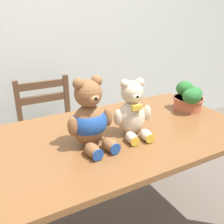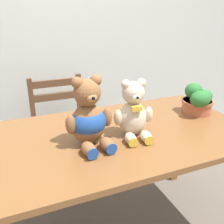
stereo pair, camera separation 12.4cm
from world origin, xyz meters
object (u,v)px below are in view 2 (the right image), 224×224
Objects in this scene: wooden_chair_behind at (62,126)px; potted_plant at (198,100)px; teddy_bear_left at (89,118)px; teddy_bear_right at (133,112)px.

potted_plant is at bearing 132.93° from wooden_chair_behind.
teddy_bear_left reaches higher than wooden_chair_behind.
potted_plant is (0.73, -0.79, 0.39)m from wooden_chair_behind.
wooden_chair_behind is 2.46× the size of teddy_bear_left.
teddy_bear_left is at bearing 88.24° from wooden_chair_behind.
wooden_chair_behind is 3.89× the size of potted_plant.
teddy_bear_left reaches higher than potted_plant.
teddy_bear_right is at bearing -167.31° from potted_plant.
teddy_bear_left is at bearing 7.34° from teddy_bear_right.
potted_plant is at bearing -176.65° from teddy_bear_left.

